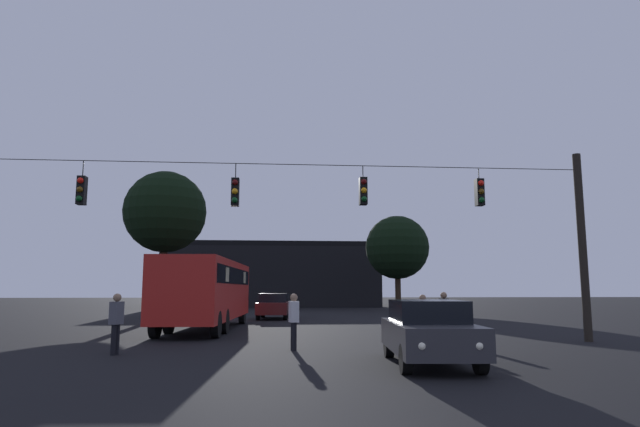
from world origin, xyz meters
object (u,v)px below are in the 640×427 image
at_px(pedestrian_near_bus, 444,313).
at_px(tree_behind_building, 165,212).
at_px(pedestrian_crossing_right, 423,317).
at_px(pedestrian_crossing_left, 116,320).
at_px(city_bus, 208,287).
at_px(car_far_left, 274,306).
at_px(tree_left_silhouette, 397,248).
at_px(pedestrian_crossing_center, 294,318).
at_px(car_near_right, 429,331).

xyz_separation_m(pedestrian_near_bus, tree_behind_building, (-12.79, 15.83, 5.62)).
bearing_deg(pedestrian_crossing_right, pedestrian_crossing_left, -169.38).
xyz_separation_m(city_bus, pedestrian_crossing_right, (7.77, -7.31, -0.96)).
bearing_deg(car_far_left, pedestrian_near_bus, -68.09).
xyz_separation_m(pedestrian_crossing_left, tree_left_silhouette, (14.53, 28.77, 4.29)).
xyz_separation_m(pedestrian_crossing_center, pedestrian_near_bus, (5.26, 2.23, 0.02)).
bearing_deg(pedestrian_crossing_center, city_bus, 113.08).
bearing_deg(pedestrian_crossing_right, pedestrian_near_bus, 47.25).
height_order(city_bus, car_near_right, city_bus).
relative_size(pedestrian_crossing_right, tree_behind_building, 0.18).
bearing_deg(tree_behind_building, car_far_left, -9.69).
xyz_separation_m(car_far_left, pedestrian_crossing_right, (4.83, -15.80, 0.11)).
relative_size(city_bus, car_far_left, 2.50).
relative_size(pedestrian_crossing_left, pedestrian_near_bus, 0.99).
bearing_deg(pedestrian_crossing_left, city_bus, 81.45).
height_order(pedestrian_crossing_right, tree_behind_building, tree_behind_building).
xyz_separation_m(pedestrian_crossing_right, tree_left_silhouette, (5.40, 27.06, 4.32)).
bearing_deg(tree_left_silhouette, pedestrian_crossing_right, -101.28).
height_order(city_bus, pedestrian_near_bus, city_bus).
relative_size(car_near_right, pedestrian_crossing_left, 2.67).
bearing_deg(tree_left_silhouette, car_far_left, -132.23).
bearing_deg(pedestrian_crossing_right, car_near_right, -103.84).
bearing_deg(pedestrian_near_bus, tree_behind_building, 128.95).
height_order(car_far_left, pedestrian_crossing_center, pedestrian_crossing_center).
distance_m(car_near_right, pedestrian_near_bus, 5.89).
xyz_separation_m(car_near_right, tree_left_silhouette, (6.47, 31.40, 4.43)).
relative_size(pedestrian_crossing_right, tree_left_silhouette, 0.20).
relative_size(pedestrian_crossing_left, tree_left_silhouette, 0.21).
height_order(pedestrian_near_bus, tree_behind_building, tree_behind_building).
bearing_deg(pedestrian_crossing_right, car_far_left, 107.00).
bearing_deg(tree_left_silhouette, tree_behind_building, -149.51).
height_order(pedestrian_crossing_left, pedestrian_crossing_right, pedestrian_crossing_left).
distance_m(pedestrian_crossing_left, pedestrian_crossing_center, 4.97).
height_order(pedestrian_crossing_center, tree_behind_building, tree_behind_building).
distance_m(car_far_left, tree_behind_building, 9.08).
bearing_deg(car_near_right, city_bus, 119.92).
relative_size(car_far_left, pedestrian_crossing_right, 2.75).
distance_m(tree_left_silhouette, tree_behind_building, 19.93).
relative_size(city_bus, car_near_right, 2.50).
height_order(car_near_right, pedestrian_near_bus, pedestrian_near_bus).
xyz_separation_m(pedestrian_crossing_center, pedestrian_crossing_right, (4.20, 1.08, -0.03)).
xyz_separation_m(car_near_right, car_far_left, (-3.76, 20.14, 0.00)).
height_order(pedestrian_crossing_center, pedestrian_crossing_right, pedestrian_crossing_center).
xyz_separation_m(city_bus, car_far_left, (2.95, 8.48, -1.07)).
relative_size(city_bus, pedestrian_crossing_left, 6.67).
bearing_deg(city_bus, car_near_right, -60.08).
bearing_deg(city_bus, tree_left_silhouette, 56.29).
height_order(city_bus, pedestrian_crossing_center, city_bus).
distance_m(car_far_left, pedestrian_crossing_center, 16.89).
bearing_deg(tree_left_silhouette, pedestrian_crossing_left, -116.79).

